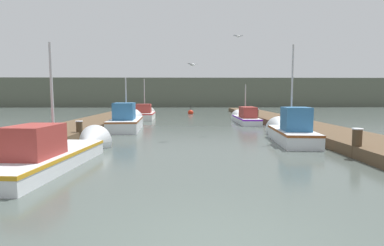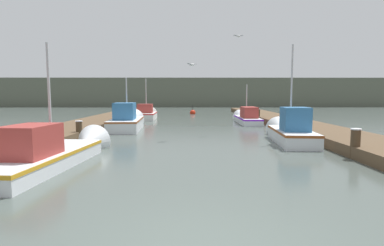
% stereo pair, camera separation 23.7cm
% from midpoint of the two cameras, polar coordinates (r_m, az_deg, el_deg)
% --- Properties ---
extents(dock_left, '(2.94, 40.00, 0.42)m').
position_cam_midpoint_polar(dock_left, '(21.04, -19.33, -0.24)').
color(dock_left, brown).
rests_on(dock_left, ground_plane).
extents(dock_right, '(2.94, 40.00, 0.42)m').
position_cam_midpoint_polar(dock_right, '(21.20, 18.30, -0.17)').
color(dock_right, brown).
rests_on(dock_right, ground_plane).
extents(distant_shore_ridge, '(120.00, 16.00, 5.11)m').
position_cam_midpoint_polar(distant_shore_ridge, '(60.29, -0.93, 5.79)').
color(distant_shore_ridge, '#565B4C').
rests_on(distant_shore_ridge, ground_plane).
extents(fishing_boat_0, '(1.94, 6.28, 4.18)m').
position_cam_midpoint_polar(fishing_boat_0, '(10.48, -24.38, -4.89)').
color(fishing_boat_0, silver).
rests_on(fishing_boat_0, ground_plane).
extents(fishing_boat_1, '(1.84, 5.12, 4.79)m').
position_cam_midpoint_polar(fishing_boat_1, '(14.71, 17.64, -1.43)').
color(fishing_boat_1, silver).
rests_on(fishing_boat_1, ground_plane).
extents(fishing_boat_2, '(2.08, 5.79, 3.69)m').
position_cam_midpoint_polar(fishing_boat_2, '(19.56, -12.59, 0.44)').
color(fishing_boat_2, silver).
rests_on(fishing_boat_2, ground_plane).
extents(fishing_boat_3, '(1.40, 6.11, 3.35)m').
position_cam_midpoint_polar(fishing_boat_3, '(23.66, 9.72, 1.07)').
color(fishing_boat_3, silver).
rests_on(fishing_boat_3, ground_plane).
extents(fishing_boat_4, '(1.76, 4.35, 4.06)m').
position_cam_midpoint_polar(fishing_boat_4, '(27.10, -9.21, 1.67)').
color(fishing_boat_4, silver).
rests_on(fishing_boat_4, ground_plane).
extents(mooring_piling_0, '(0.34, 0.34, 0.96)m').
position_cam_midpoint_polar(mooring_piling_0, '(25.25, 11.69, 1.48)').
color(mooring_piling_0, '#473523').
rests_on(mooring_piling_0, ground_plane).
extents(mooring_piling_1, '(0.33, 0.33, 0.95)m').
position_cam_midpoint_polar(mooring_piling_1, '(15.11, -21.07, -1.39)').
color(mooring_piling_1, '#473523').
rests_on(mooring_piling_1, ground_plane).
extents(mooring_piling_2, '(0.34, 0.34, 1.02)m').
position_cam_midpoint_polar(mooring_piling_2, '(24.83, 11.94, 1.48)').
color(mooring_piling_2, '#473523').
rests_on(mooring_piling_2, ground_plane).
extents(mooring_piling_3, '(0.36, 0.36, 1.03)m').
position_cam_midpoint_polar(mooring_piling_3, '(11.67, 28.39, -3.38)').
color(mooring_piling_3, '#473523').
rests_on(mooring_piling_3, ground_plane).
extents(channel_buoy, '(0.62, 0.62, 1.12)m').
position_cam_midpoint_polar(channel_buoy, '(33.55, -0.47, 2.00)').
color(channel_buoy, red).
rests_on(channel_buoy, ground_plane).
extents(seagull_lead, '(0.49, 0.45, 0.12)m').
position_cam_midpoint_polar(seagull_lead, '(14.80, -0.35, 11.05)').
color(seagull_lead, white).
extents(seagull_1, '(0.56, 0.30, 0.12)m').
position_cam_midpoint_polar(seagull_1, '(17.43, 8.41, 16.04)').
color(seagull_1, white).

